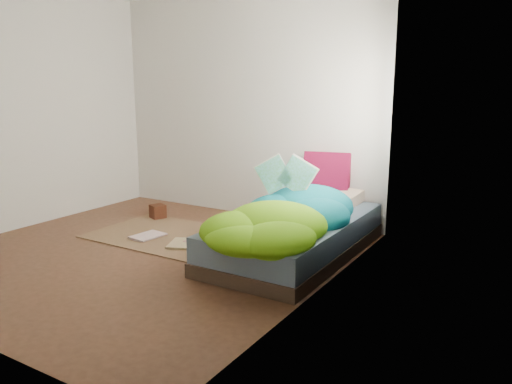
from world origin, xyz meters
TOP-DOWN VIEW (x-y plane):
  - ground at (0.00, 0.00)m, footprint 3.50×3.50m
  - room_walls at (0.01, 0.01)m, footprint 3.54×3.54m
  - bed at (1.22, 0.72)m, footprint 1.00×2.00m
  - duvet at (1.22, 0.50)m, footprint 0.96×1.84m
  - rug at (-0.15, 0.55)m, footprint 1.60×1.10m
  - pillow_floral at (1.27, 1.51)m, footprint 0.56×0.40m
  - pillow_magenta at (1.12, 1.62)m, footprint 0.52×0.26m
  - open_book at (1.07, 0.78)m, footprint 0.48×0.25m
  - wooden_box at (-0.73, 1.00)m, footprint 0.20×0.20m
  - floor_book_a at (-0.41, 0.38)m, footprint 0.27×0.35m
  - floor_book_b at (0.15, 0.53)m, footprint 0.23×0.31m
  - floor_book_c at (0.06, 0.30)m, footprint 0.34×0.39m

SIDE VIEW (x-z plane):
  - ground at x=0.00m, z-range 0.00..0.00m
  - rug at x=-0.15m, z-range 0.00..0.01m
  - floor_book_c at x=0.06m, z-range 0.01..0.04m
  - floor_book_a at x=-0.41m, z-range 0.01..0.04m
  - floor_book_b at x=0.15m, z-range 0.01..0.04m
  - wooden_box at x=-0.73m, z-range 0.01..0.17m
  - bed at x=1.22m, z-range 0.00..0.34m
  - pillow_floral at x=1.27m, z-range 0.34..0.46m
  - duvet at x=1.22m, z-range 0.34..0.68m
  - pillow_magenta at x=1.12m, z-range 0.34..0.83m
  - open_book at x=1.07m, z-range 0.68..0.97m
  - room_walls at x=0.01m, z-range 0.32..2.94m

